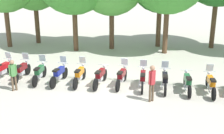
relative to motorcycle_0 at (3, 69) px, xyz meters
The scene contains 14 objects.
ground_plane 6.26m from the motorcycle_0, ahead, with size 80.00×80.00×0.00m, color #BCB7A8.
motorcycle_0 is the anchor object (origin of this frame).
motorcycle_1 1.13m from the motorcycle_0, ahead, with size 0.62×2.19×1.37m.
motorcycle_2 2.27m from the motorcycle_0, ahead, with size 0.62×2.19×1.37m.
motorcycle_3 3.41m from the motorcycle_0, ahead, with size 0.64×2.19×1.37m.
motorcycle_4 4.53m from the motorcycle_0, ahead, with size 0.62×2.19×1.37m.
motorcycle_5 5.67m from the motorcycle_0, ahead, with size 0.67×2.18×0.99m.
motorcycle_6 6.80m from the motorcycle_0, ahead, with size 0.65×2.19×1.37m.
motorcycle_7 7.93m from the motorcycle_0, ahead, with size 0.62×2.19×1.37m.
motorcycle_8 9.06m from the motorcycle_0, ahead, with size 0.62×2.19×1.37m.
motorcycle_9 10.20m from the motorcycle_0, ahead, with size 0.62×2.19×0.99m.
motorcycle_10 11.33m from the motorcycle_0, ahead, with size 0.62×2.19×1.37m.
person_0 2.23m from the motorcycle_0, 48.57° to the right, with size 0.36×0.32×1.64m.
person_2 8.65m from the motorcycle_0, 12.66° to the right, with size 0.35×0.33×1.79m.
Camera 1 is at (2.38, -15.09, 6.31)m, focal length 49.62 mm.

